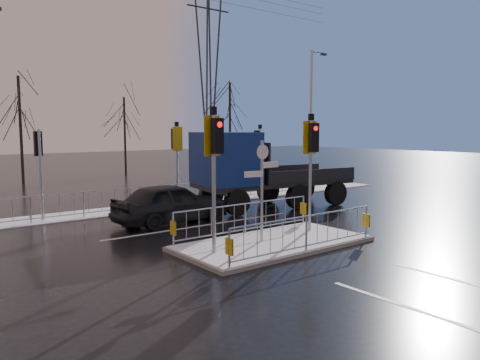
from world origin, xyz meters
TOP-DOWN VIEW (x-y plane):
  - ground at (0.00, 0.00)m, footprint 120.00×120.00m
  - snow_verge at (0.00, 8.60)m, footprint 30.00×2.00m
  - lane_markings at (0.00, -0.33)m, footprint 8.00×11.38m
  - traffic_island at (-0.01, 0.01)m, footprint 6.00×3.04m
  - far_kerb_fixtures at (0.29, 8.09)m, footprint 18.00×0.65m
  - car_far_lane at (-0.73, 4.95)m, footprint 4.57×2.00m
  - flatbed_truck at (3.42, 5.60)m, footprint 7.63×3.59m
  - tree_far_a at (-2.00, 22.00)m, footprint 3.75×3.75m
  - tree_far_b at (6.00, 24.00)m, footprint 3.25×3.25m
  - tree_far_c at (14.00, 21.00)m, footprint 4.00×4.00m
  - street_lamp_right at (10.57, 8.50)m, footprint 1.25×0.18m
  - pylon_wires at (16.88, 30.00)m, footprint 70.00×2.38m

SIDE VIEW (x-z plane):
  - ground at x=0.00m, z-range 0.00..0.00m
  - lane_markings at x=0.00m, z-range 0.00..0.01m
  - snow_verge at x=0.00m, z-range 0.00..0.04m
  - traffic_island at x=-0.01m, z-range -1.68..2.47m
  - car_far_lane at x=-0.73m, z-range 0.00..1.53m
  - far_kerb_fixtures at x=0.29m, z-range -0.90..2.93m
  - flatbed_truck at x=3.42m, z-range 0.11..3.52m
  - tree_far_b at x=6.00m, z-range 1.11..7.25m
  - street_lamp_right at x=10.57m, z-range 0.39..8.39m
  - tree_far_a at x=-2.00m, z-range 1.28..8.36m
  - tree_far_c at x=14.00m, z-range 1.37..8.92m
  - pylon_wires at x=16.88m, z-range 1.05..21.02m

